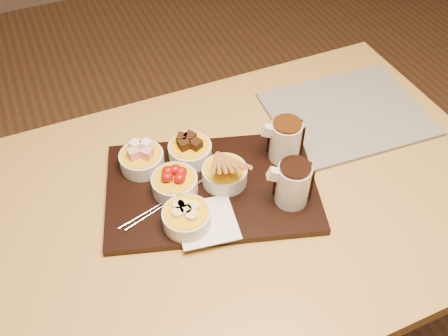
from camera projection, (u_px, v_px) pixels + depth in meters
name	position (u px, v px, depth m)	size (l,w,h in m)	color
dining_table	(241.00, 221.00, 1.18)	(1.20, 0.80, 0.75)	#BE9146
serving_board	(212.00, 188.00, 1.10)	(0.46, 0.30, 0.02)	black
napkin	(207.00, 222.00, 1.03)	(0.12, 0.12, 0.00)	white
bowl_marshmallows	(142.00, 160.00, 1.12)	(0.10, 0.10, 0.04)	beige
bowl_cake	(190.00, 152.00, 1.14)	(0.10, 0.10, 0.04)	beige
bowl_strawberries	(175.00, 184.00, 1.07)	(0.10, 0.10, 0.04)	beige
bowl_biscotti	(225.00, 175.00, 1.09)	(0.10, 0.10, 0.04)	beige
bowl_bananas	(187.00, 218.00, 1.01)	(0.10, 0.10, 0.04)	beige
pitcher_dark_chocolate	(293.00, 184.00, 1.03)	(0.07, 0.07, 0.10)	silver
pitcher_milk_chocolate	(285.00, 141.00, 1.12)	(0.07, 0.07, 0.10)	silver
fondue_skewers	(171.00, 198.00, 1.07)	(0.26, 0.03, 0.01)	silver
newspaper	(347.00, 114.00, 1.28)	(0.38, 0.31, 0.01)	beige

